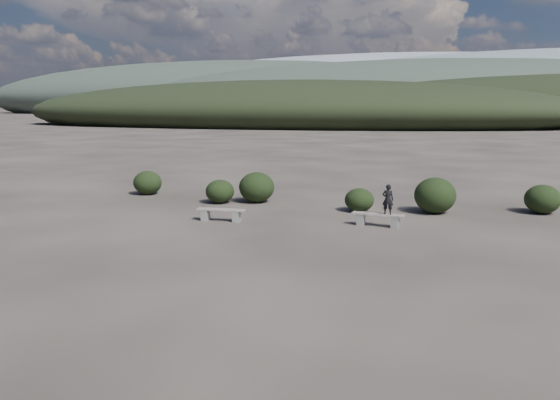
% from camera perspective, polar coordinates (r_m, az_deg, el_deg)
% --- Properties ---
extents(ground, '(1200.00, 1200.00, 0.00)m').
position_cam_1_polar(ground, '(13.87, -1.06, -7.04)').
color(ground, '#2D2723').
rests_on(ground, ground).
extents(bench_left, '(1.75, 0.46, 0.43)m').
position_cam_1_polar(bench_left, '(19.29, -6.20, -1.44)').
color(bench_left, slate).
rests_on(bench_left, ground).
extents(bench_right, '(1.77, 0.54, 0.44)m').
position_cam_1_polar(bench_right, '(18.65, 10.19, -1.93)').
color(bench_right, slate).
rests_on(bench_right, ground).
extents(seated_person, '(0.38, 0.25, 1.02)m').
position_cam_1_polar(seated_person, '(18.46, 11.21, 0.07)').
color(seated_person, black).
rests_on(seated_person, bench_right).
extents(shrub_a, '(1.20, 1.20, 0.98)m').
position_cam_1_polar(shrub_a, '(22.81, -6.30, 0.90)').
color(shrub_a, black).
rests_on(shrub_a, ground).
extents(shrub_b, '(1.48, 1.48, 1.27)m').
position_cam_1_polar(shrub_b, '(22.85, -2.46, 1.34)').
color(shrub_b, black).
rests_on(shrub_b, ground).
extents(shrub_c, '(1.12, 1.12, 0.90)m').
position_cam_1_polar(shrub_c, '(21.09, 8.29, 0.01)').
color(shrub_c, black).
rests_on(shrub_c, ground).
extents(shrub_d, '(1.55, 1.55, 1.35)m').
position_cam_1_polar(shrub_d, '(21.34, 15.89, 0.47)').
color(shrub_d, black).
rests_on(shrub_d, ground).
extents(shrub_e, '(1.31, 1.31, 1.09)m').
position_cam_1_polar(shrub_e, '(22.74, 25.75, 0.08)').
color(shrub_e, black).
rests_on(shrub_e, ground).
extents(shrub_f, '(1.27, 1.27, 1.08)m').
position_cam_1_polar(shrub_f, '(25.58, -13.68, 1.77)').
color(shrub_f, black).
rests_on(shrub_f, ground).
extents(mountain_ridges, '(500.00, 400.00, 56.00)m').
position_cam_1_polar(mountain_ridges, '(352.01, 14.11, 10.75)').
color(mountain_ridges, black).
rests_on(mountain_ridges, ground).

